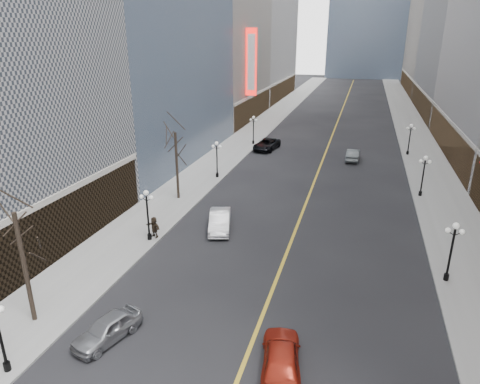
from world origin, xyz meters
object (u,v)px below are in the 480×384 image
Objects in this scene: streetlamp_east_3 at (410,136)px; car_nb_far at (267,144)px; car_nb_mid at (220,221)px; car_sb_mid at (281,357)px; streetlamp_east_1 at (452,246)px; streetlamp_west_2 at (217,156)px; streetlamp_west_3 at (253,127)px; car_sb_far at (353,155)px; streetlamp_west_1 at (147,210)px; car_nb_near at (107,329)px; streetlamp_east_2 at (424,172)px.

streetlamp_east_3 reaches higher than car_nb_far.
streetlamp_east_3 reaches higher than car_nb_mid.
car_nb_mid is 17.95m from car_sb_mid.
streetlamp_east_1 is 1.00× the size of streetlamp_west_2.
streetlamp_west_3 is 16.80m from car_sb_far.
streetlamp_west_2 is at bearing 93.89° from car_nb_mid.
streetlamp_east_1 is 0.73× the size of car_nb_far.
car_sb_far is (13.09, -2.53, -0.04)m from car_nb_far.
streetlamp_east_1 reaches higher than car_sb_mid.
car_nb_far is 1.25× the size of car_sb_far.
streetlamp_east_3 and streetlamp_west_2 have the same top height.
car_nb_far is 1.22× the size of car_sb_mid.
streetlamp_west_1 is at bearing -86.98° from car_nb_far.
car_sb_mid reaches higher than car_sb_far.
car_nb_near is at bearing 75.69° from car_sb_far.
streetlamp_east_1 is 19.02m from car_nb_mid.
streetlamp_west_2 reaches higher than car_nb_near.
car_nb_far is 46.62m from car_sb_mid.
car_nb_far is at bearing -173.10° from streetlamp_east_3.
streetlamp_east_3 is at bearing 37.33° from streetlamp_west_2.
car_nb_near is (3.64, -12.23, -2.15)m from streetlamp_west_1.
streetlamp_west_1 is 33.66m from car_nb_far.
streetlamp_east_2 is at bearing 37.33° from streetlamp_west_1.
car_nb_near is 44.89m from car_sb_far.
car_sb_mid is at bearing -40.59° from streetlamp_west_1.
streetlamp_west_1 reaches higher than car_nb_mid.
car_nb_near is (-19.96, -12.23, -2.15)m from streetlamp_east_1.
car_nb_mid is at bearing -77.77° from car_nb_far.
car_nb_near is at bearing -112.48° from streetlamp_east_3.
streetlamp_east_3 is at bearing 14.70° from car_nb_far.
streetlamp_east_3 is 21.05m from car_nb_far.
streetlamp_east_1 is 31.97m from car_sb_far.
car_nb_mid reaches higher than car_sb_far.
streetlamp_west_1 reaches higher than car_sb_far.
streetlamp_west_1 is 18.00m from streetlamp_west_2.
car_nb_mid is (5.09, -14.12, -2.05)m from streetlamp_west_2.
streetlamp_west_1 is 6.72m from car_nb_mid.
car_sb_far is at bearing -103.21° from car_sb_mid.
streetlamp_east_1 is 1.00× the size of streetlamp_west_3.
streetlamp_west_2 is at bearing -75.59° from car_sb_mid.
car_nb_near is at bearing -148.50° from streetlamp_east_1.
streetlamp_west_1 is 0.89× the size of car_sb_mid.
streetlamp_west_1 is 18.29m from car_sb_mid.
car_nb_far is (2.80, 15.48, -2.05)m from streetlamp_west_2.
streetlamp_west_2 is 32.92m from car_sb_mid.
car_nb_mid is at bearing 69.79° from car_sb_far.
car_sb_far is (-7.71, 30.96, -2.09)m from streetlamp_east_1.
streetlamp_east_2 reaches higher than car_sb_far.
streetlamp_east_2 is 23.60m from streetlamp_west_2.
streetlamp_west_1 is 1.00× the size of streetlamp_west_3.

